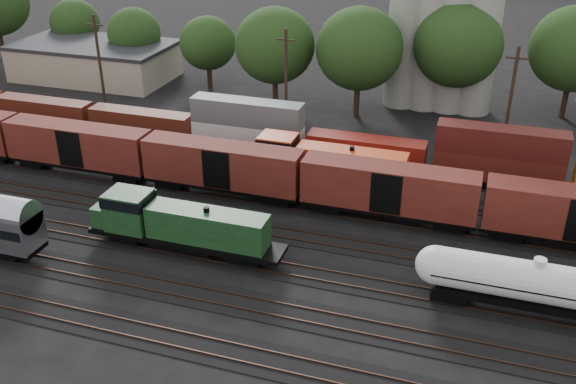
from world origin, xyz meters
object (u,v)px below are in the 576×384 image
(green_locomotive, at_px, (175,224))
(grain_silo, at_px, (442,19))
(orange_locomotive, at_px, (321,162))
(tank_car_a, at_px, (535,284))

(green_locomotive, distance_m, grain_silo, 44.79)
(green_locomotive, xyz_separation_m, orange_locomotive, (7.90, 15.00, 0.02))
(orange_locomotive, bearing_deg, green_locomotive, -117.78)
(tank_car_a, xyz_separation_m, orange_locomotive, (-19.14, 15.00, -0.05))
(green_locomotive, distance_m, tank_car_a, 27.05)
(tank_car_a, distance_m, orange_locomotive, 24.32)
(tank_car_a, height_order, orange_locomotive, orange_locomotive)
(orange_locomotive, xyz_separation_m, grain_silo, (7.85, 26.00, 8.77))
(green_locomotive, bearing_deg, grain_silo, 68.98)
(tank_car_a, bearing_deg, grain_silo, 105.40)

